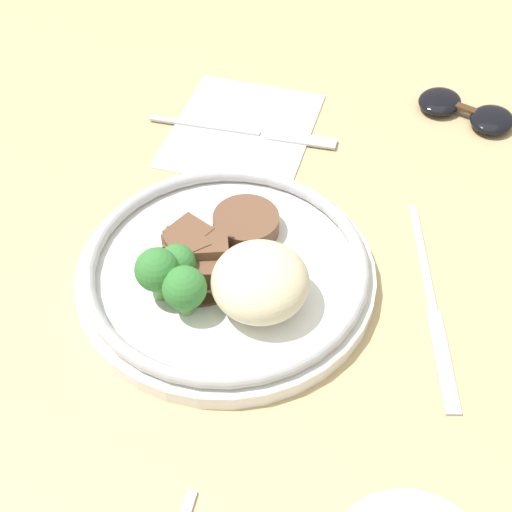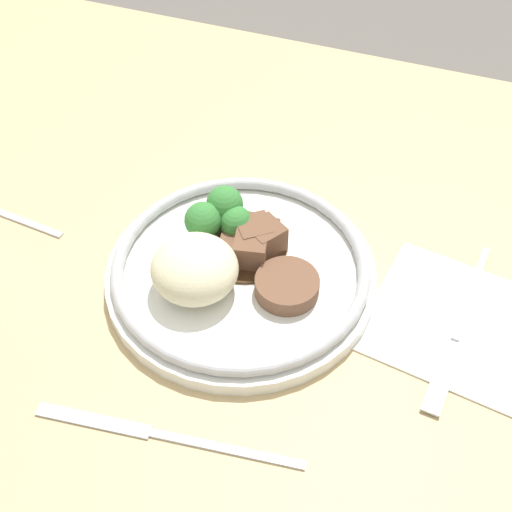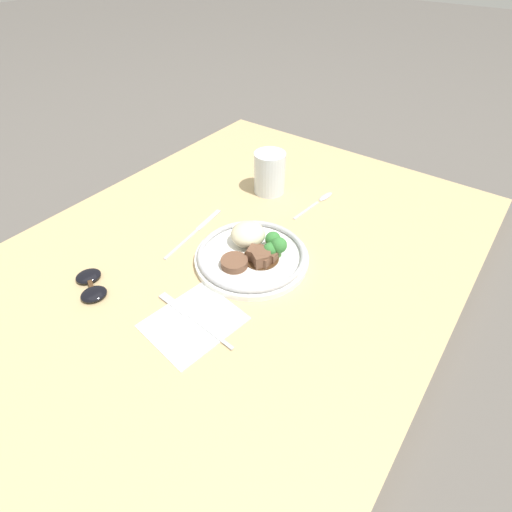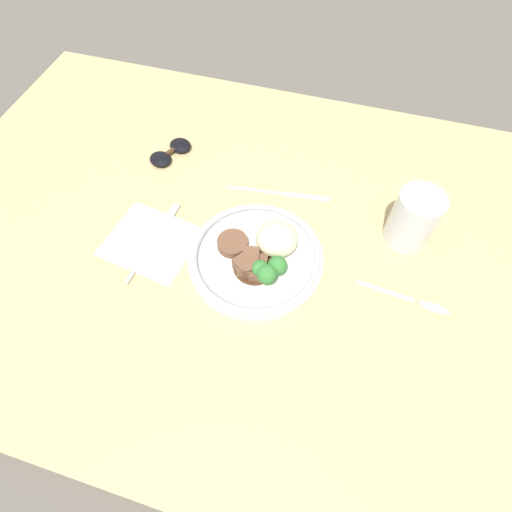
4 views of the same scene
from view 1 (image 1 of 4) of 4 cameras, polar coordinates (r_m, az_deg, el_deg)
The scene contains 7 objects.
ground_plane at distance 0.67m, azimuth 2.34°, elevation -1.73°, with size 8.00×8.00×0.00m, color #5B5651.
dining_table at distance 0.65m, azimuth 2.40°, elevation -0.47°, with size 1.32×0.93×0.04m.
napkin at distance 0.76m, azimuth -1.10°, elevation 10.05°, with size 0.19×0.16×0.00m.
plate at distance 0.59m, azimuth -2.41°, elevation -1.13°, with size 0.25×0.25×0.06m.
fork at distance 0.75m, azimuth 0.15°, elevation 9.79°, with size 0.03×0.20×0.00m.
knife at distance 0.60m, azimuth 13.92°, elevation -3.83°, with size 0.22×0.04×0.00m.
sunglasses at distance 0.80m, azimuth 16.41°, elevation 11.11°, with size 0.09×0.12×0.02m.
Camera 1 is at (0.44, 0.03, 0.50)m, focal length 50.00 mm.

